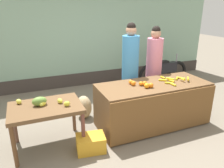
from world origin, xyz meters
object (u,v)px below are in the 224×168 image
object	(u,v)px
vendor_woman_pink_shirt	(154,67)
produce_sack	(84,107)
vendor_woman_blue_shirt	(130,69)
produce_crate	(91,143)
parked_motorcycle	(163,71)

from	to	relation	value
vendor_woman_pink_shirt	produce_sack	distance (m)	1.74
produce_sack	vendor_woman_pink_shirt	bearing A→B (deg)	-0.01
vendor_woman_blue_shirt	produce_crate	xyz separation A→B (m)	(-1.19, -1.04, -0.82)
vendor_woman_blue_shirt	produce_crate	bearing A→B (deg)	-138.92
vendor_woman_pink_shirt	produce_crate	distance (m)	2.25
vendor_woman_pink_shirt	produce_crate	bearing A→B (deg)	-148.53
vendor_woman_blue_shirt	parked_motorcycle	bearing A→B (deg)	34.75
vendor_woman_pink_shirt	parked_motorcycle	xyz separation A→B (m)	(1.05, 1.09, -0.50)
parked_motorcycle	produce_sack	world-z (taller)	parked_motorcycle
vendor_woman_blue_shirt	parked_motorcycle	size ratio (longest dim) A/B	1.17
parked_motorcycle	produce_crate	distance (m)	3.61
vendor_woman_pink_shirt	produce_sack	bearing A→B (deg)	179.99
vendor_woman_blue_shirt	produce_sack	xyz separation A→B (m)	(-0.99, 0.07, -0.71)
vendor_woman_pink_shirt	produce_crate	xyz separation A→B (m)	(-1.80, -1.10, -0.77)
vendor_woman_blue_shirt	parked_motorcycle	xyz separation A→B (m)	(1.66, 1.16, -0.54)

